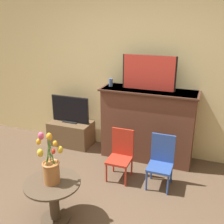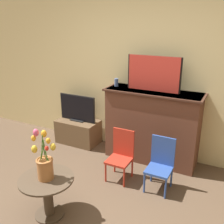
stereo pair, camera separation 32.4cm
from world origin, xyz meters
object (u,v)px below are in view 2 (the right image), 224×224
Objects in this scene: painting at (154,74)px; tv_monitor at (77,108)px; vase_tulips at (45,163)px; chair_blue at (161,162)px; chair_red at (121,153)px.

tv_monitor is at bearing -179.41° from painting.
vase_tulips is at bearing -108.79° from painting.
chair_blue is 1.27× the size of vase_tulips.
chair_red is at bearing -105.08° from painting.
painting is at bearing 0.59° from tv_monitor.
tv_monitor is 0.99× the size of chair_red.
vase_tulips is (-0.93, -1.04, 0.29)m from chair_blue.
tv_monitor is 1.25× the size of vase_tulips.
tv_monitor is at bearing 150.22° from chair_red.
vase_tulips reaches higher than chair_blue.
painting is 1.44× the size of vase_tulips.
vase_tulips reaches higher than chair_red.
chair_red is 0.53m from chair_blue.
painting is 1.21m from chair_blue.
vase_tulips is at bearing -111.07° from chair_red.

